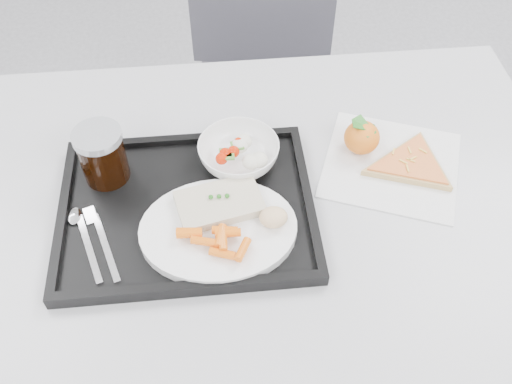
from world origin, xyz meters
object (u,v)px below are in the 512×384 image
object	(u,v)px
chair	(266,63)
cola_glass	(102,154)
tangerine	(362,137)
tray	(187,209)
dinner_plate	(218,230)
table	(255,215)
salad_bowl	(239,153)
pizza_slice	(411,164)

from	to	relation	value
chair	cola_glass	bearing A→B (deg)	-121.16
chair	tangerine	bearing A→B (deg)	-78.09
tray	dinner_plate	bearing A→B (deg)	-49.39
table	salad_bowl	size ratio (longest dim) A/B	7.89
cola_glass	salad_bowl	bearing A→B (deg)	2.33
salad_bowl	chair	bearing A→B (deg)	78.63
salad_bowl	tangerine	world-z (taller)	tangerine
chair	pizza_slice	distance (m)	0.70
cola_glass	tangerine	world-z (taller)	cola_glass
tray	pizza_slice	xyz separation A→B (m)	(0.43, 0.07, 0.00)
pizza_slice	table	bearing A→B (deg)	-173.78
chair	pizza_slice	xyz separation A→B (m)	(0.21, -0.63, 0.22)
tangerine	table	bearing A→B (deg)	-157.49
table	salad_bowl	world-z (taller)	salad_bowl
pizza_slice	chair	bearing A→B (deg)	108.27
dinner_plate	salad_bowl	xyz separation A→B (m)	(0.05, 0.16, 0.01)
tray	cola_glass	xyz separation A→B (m)	(-0.14, 0.09, 0.06)
chair	dinner_plate	distance (m)	0.81
tray	salad_bowl	bearing A→B (deg)	44.96
salad_bowl	cola_glass	distance (m)	0.25
dinner_plate	pizza_slice	xyz separation A→B (m)	(0.38, 0.13, -0.01)
table	chair	bearing A→B (deg)	81.80
salad_bowl	cola_glass	size ratio (longest dim) A/B	1.41
cola_glass	table	bearing A→B (deg)	-11.97
table	tray	distance (m)	0.15
chair	tangerine	xyz separation A→B (m)	(0.12, -0.57, 0.25)
cola_glass	dinner_plate	bearing A→B (deg)	-37.74
chair	pizza_slice	world-z (taller)	chair
cola_glass	tangerine	xyz separation A→B (m)	(0.49, 0.03, -0.04)
tangerine	dinner_plate	bearing A→B (deg)	-147.25
table	tangerine	size ratio (longest dim) A/B	15.84
chair	cola_glass	size ratio (longest dim) A/B	8.61
tangerine	pizza_slice	bearing A→B (deg)	-33.02
tray	pizza_slice	world-z (taller)	tray
cola_glass	pizza_slice	size ratio (longest dim) A/B	0.48
pizza_slice	cola_glass	bearing A→B (deg)	177.58
table	tangerine	distance (m)	0.26
dinner_plate	table	bearing A→B (deg)	53.03
cola_glass	tangerine	bearing A→B (deg)	3.80
tray	salad_bowl	world-z (taller)	salad_bowl
table	tangerine	world-z (taller)	tangerine
dinner_plate	pizza_slice	distance (m)	0.40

